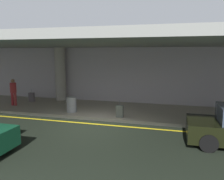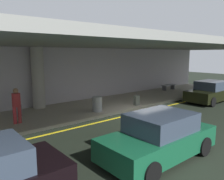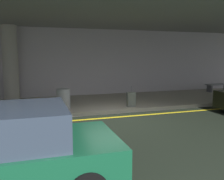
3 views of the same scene
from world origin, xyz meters
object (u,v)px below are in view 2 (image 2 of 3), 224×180
Objects in this scene: car_black_no2 at (211,92)px; support_column_left_mid at (38,78)px; car_dark_green at (159,137)px; bench_metal at (169,86)px; traveler_with_luggage at (16,103)px; suitcase_upright_primary at (18,110)px; trash_bin_steel at (97,104)px; suitcase_upright_secondary at (137,100)px.

support_column_left_mid is at bearing -28.80° from car_black_no2.
car_dark_green reaches higher than bench_metal.
traveler_with_luggage is at bearing -14.86° from car_black_no2.
suitcase_upright_primary is 1.06× the size of trash_bin_steel.
suitcase_upright_secondary is at bearing -33.18° from support_column_left_mid.
support_column_left_mid is at bearing 126.51° from trash_bin_steel.
traveler_with_luggage is 4.30m from trash_bin_steel.
traveler_with_luggage is 1.87× the size of suitcase_upright_primary.
support_column_left_mid is 2.28× the size of bench_metal.
support_column_left_mid is 4.29× the size of trash_bin_steel.
suitcase_upright_secondary is 7.21m from bench_metal.
support_column_left_mid is 3.26m from traveler_with_luggage.
car_black_no2 is at bearing -158.33° from car_dark_green.
suitcase_upright_primary is 4.24m from trash_bin_steel.
trash_bin_steel is at bearing 168.53° from suitcase_upright_secondary.
support_column_left_mid is 11.74m from car_black_no2.
suitcase_upright_primary is at bearing 154.24° from trash_bin_steel.
car_black_no2 is 2.44× the size of traveler_with_luggage.
suitcase_upright_secondary is 0.56× the size of bench_metal.
suitcase_upright_secondary reaches higher than bench_metal.
bench_metal is at bearing 5.57° from suitcase_upright_primary.
car_dark_green is at bearing 50.33° from traveler_with_luggage.
support_column_left_mid reaches higher than suitcase_upright_primary.
car_black_no2 is at bearing -26.98° from suitcase_upright_secondary.
bench_metal is (1.49, 4.68, -0.21)m from car_black_no2.
car_dark_green is at bearing -86.90° from support_column_left_mid.
traveler_with_luggage reaches higher than trash_bin_steel.
traveler_with_luggage is (-2.51, 6.34, 0.40)m from car_dark_green.
car_dark_green is 4.56× the size of suitcase_upright_secondary.
car_black_no2 is at bearing -107.61° from bench_metal.
car_black_no2 is 4.56× the size of suitcase_upright_secondary.
traveler_with_luggage is at bearing 168.03° from suitcase_upright_secondary.
support_column_left_mid is at bearing -83.62° from car_dark_green.
support_column_left_mid is 0.89× the size of car_dark_green.
traveler_with_luggage is 1.98× the size of trash_bin_steel.
car_black_no2 is 4.56× the size of suitcase_upright_primary.
traveler_with_luggage reaches higher than bench_metal.
trash_bin_steel is (3.81, -1.84, 0.11)m from suitcase_upright_primary.
support_column_left_mid reaches higher than bench_metal.
bench_metal is at bearing -108.52° from car_black_no2.
traveler_with_luggage is at bearing -103.82° from suitcase_upright_primary.
support_column_left_mid is 4.06× the size of suitcase_upright_secondary.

